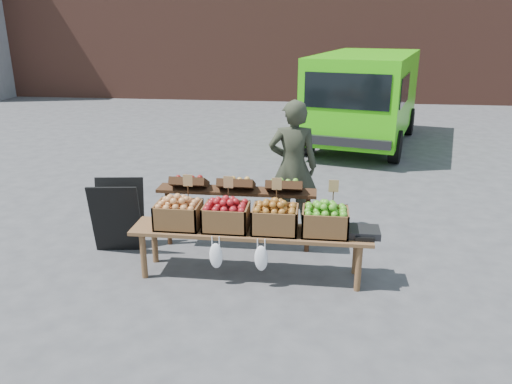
% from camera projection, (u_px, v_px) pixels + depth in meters
% --- Properties ---
extents(ground, '(80.00, 80.00, 0.00)m').
position_uv_depth(ground, '(168.00, 258.00, 6.21)').
color(ground, '#464649').
extents(delivery_van, '(3.26, 5.10, 2.11)m').
position_uv_depth(delivery_van, '(365.00, 100.00, 11.67)').
color(delivery_van, '#3ACC0E').
rests_on(delivery_van, ground).
extents(vendor, '(0.70, 0.48, 1.83)m').
position_uv_depth(vendor, '(293.00, 167.00, 6.78)').
color(vendor, '#2C3023').
rests_on(vendor, ground).
extents(chalkboard_sign, '(0.65, 0.42, 0.93)m').
position_uv_depth(chalkboard_sign, '(118.00, 216.00, 6.29)').
color(chalkboard_sign, black).
rests_on(chalkboard_sign, ground).
extents(back_table, '(2.10, 0.44, 1.04)m').
position_uv_depth(back_table, '(237.00, 210.00, 6.33)').
color(back_table, '#361F11').
rests_on(back_table, ground).
extents(display_bench, '(2.70, 0.56, 0.57)m').
position_uv_depth(display_bench, '(251.00, 253.00, 5.70)').
color(display_bench, brown).
rests_on(display_bench, ground).
extents(crate_golden_apples, '(0.50, 0.40, 0.28)m').
position_uv_depth(crate_golden_apples, '(178.00, 215.00, 5.65)').
color(crate_golden_apples, '#A9853A').
rests_on(crate_golden_apples, display_bench).
extents(crate_russet_pears, '(0.50, 0.40, 0.28)m').
position_uv_depth(crate_russet_pears, '(226.00, 217.00, 5.59)').
color(crate_russet_pears, maroon).
rests_on(crate_russet_pears, display_bench).
extents(crate_red_apples, '(0.50, 0.40, 0.28)m').
position_uv_depth(crate_red_apples, '(275.00, 219.00, 5.53)').
color(crate_red_apples, '#A56730').
rests_on(crate_red_apples, display_bench).
extents(crate_green_apples, '(0.50, 0.40, 0.28)m').
position_uv_depth(crate_green_apples, '(325.00, 222.00, 5.46)').
color(crate_green_apples, '#318D15').
rests_on(crate_green_apples, display_bench).
extents(weighing_scale, '(0.34, 0.30, 0.08)m').
position_uv_depth(weighing_scale, '(364.00, 232.00, 5.44)').
color(weighing_scale, black).
rests_on(weighing_scale, display_bench).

